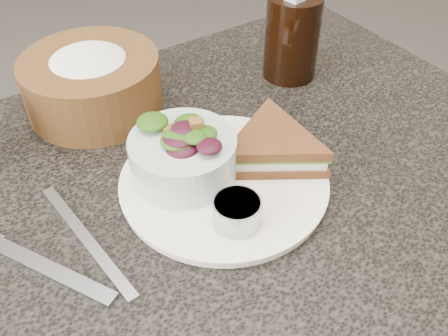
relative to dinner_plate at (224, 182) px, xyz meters
name	(u,v)px	position (x,y,z in m)	size (l,w,h in m)	color
dinner_plate	(224,182)	(0.00, 0.00, 0.00)	(0.27, 0.27, 0.01)	white
sandwich	(273,147)	(0.07, 0.00, 0.03)	(0.16, 0.16, 0.04)	#523319
salad_bowl	(183,151)	(-0.04, 0.04, 0.05)	(0.14, 0.14, 0.08)	#B0C7BE
dressing_ramekin	(237,212)	(-0.03, -0.07, 0.02)	(0.06, 0.06, 0.03)	#A1A4A8
orange_wedge	(194,131)	(0.01, 0.09, 0.02)	(0.06, 0.06, 0.03)	#FF610C
fork	(45,267)	(-0.24, 0.00, 0.00)	(0.02, 0.19, 0.01)	#969BA4
knife	(86,239)	(-0.18, 0.01, 0.00)	(0.01, 0.21, 0.00)	#AAAEB6
bread_basket	(91,75)	(-0.07, 0.25, 0.05)	(0.20, 0.20, 0.12)	brown
cola_glass	(292,33)	(0.24, 0.17, 0.07)	(0.09, 0.09, 0.15)	black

